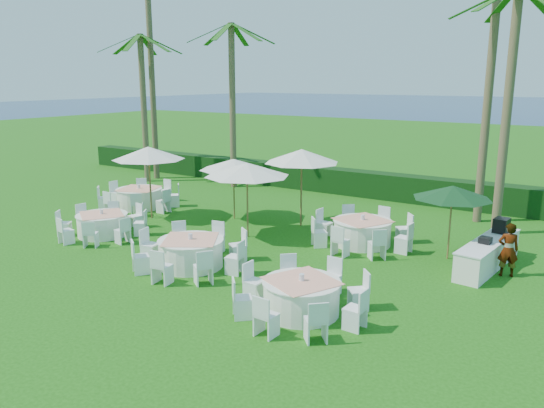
{
  "coord_description": "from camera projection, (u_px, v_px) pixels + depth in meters",
  "views": [
    {
      "loc": [
        11.4,
        -11.56,
        5.52
      ],
      "look_at": [
        1.76,
        3.49,
        1.3
      ],
      "focal_mm": 35.0,
      "sensor_mm": 36.0,
      "label": 1
    }
  ],
  "objects": [
    {
      "name": "ground",
      "position": [
        166.0,
        258.0,
        16.73
      ],
      "size": [
        120.0,
        120.0,
        0.0
      ],
      "primitive_type": "plane",
      "color": "#1A4F0D",
      "rests_on": "ground"
    },
    {
      "name": "hedge",
      "position": [
        334.0,
        180.0,
        26.42
      ],
      "size": [
        34.0,
        1.0,
        1.2
      ],
      "primitive_type": "cube",
      "color": "black",
      "rests_on": "ground"
    },
    {
      "name": "ocean",
      "position": [
        544.0,
        109.0,
        100.32
      ],
      "size": [
        260.0,
        260.0,
        0.0
      ],
      "primitive_type": "plane",
      "color": "#062245",
      "rests_on": "ground"
    },
    {
      "name": "banquet_table_a",
      "position": [
        102.0,
        224.0,
        19.12
      ],
      "size": [
        3.19,
        3.19,
        0.96
      ],
      "color": "white",
      "rests_on": "ground"
    },
    {
      "name": "banquet_table_b",
      "position": [
        191.0,
        252.0,
        15.91
      ],
      "size": [
        3.46,
        3.46,
        1.03
      ],
      "color": "white",
      "rests_on": "ground"
    },
    {
      "name": "banquet_table_c",
      "position": [
        301.0,
        296.0,
        12.74
      ],
      "size": [
        3.32,
        3.32,
        1.0
      ],
      "color": "white",
      "rests_on": "ground"
    },
    {
      "name": "banquet_table_d",
      "position": [
        139.0,
        198.0,
        23.22
      ],
      "size": [
        3.48,
        3.48,
        1.04
      ],
      "color": "white",
      "rests_on": "ground"
    },
    {
      "name": "banquet_table_f",
      "position": [
        362.0,
        232.0,
        18.05
      ],
      "size": [
        3.49,
        3.49,
        1.04
      ],
      "color": "white",
      "rests_on": "ground"
    },
    {
      "name": "umbrella_a",
      "position": [
        148.0,
        153.0,
        20.96
      ],
      "size": [
        2.87,
        2.87,
        2.92
      ],
      "color": "brown",
      "rests_on": "ground"
    },
    {
      "name": "umbrella_b",
      "position": [
        247.0,
        170.0,
        18.48
      ],
      "size": [
        3.01,
        3.01,
        2.68
      ],
      "color": "brown",
      "rests_on": "ground"
    },
    {
      "name": "umbrella_c",
      "position": [
        234.0,
        164.0,
        21.0
      ],
      "size": [
        2.73,
        2.73,
        2.44
      ],
      "color": "brown",
      "rests_on": "ground"
    },
    {
      "name": "umbrella_d",
      "position": [
        302.0,
        156.0,
        19.86
      ],
      "size": [
        2.85,
        2.85,
        2.97
      ],
      "color": "brown",
      "rests_on": "ground"
    },
    {
      "name": "umbrella_green",
      "position": [
        453.0,
        192.0,
        16.22
      ],
      "size": [
        2.42,
        2.42,
        2.35
      ],
      "color": "brown",
      "rests_on": "ground"
    },
    {
      "name": "buffet_table",
      "position": [
        488.0,
        253.0,
        15.83
      ],
      "size": [
        1.22,
        3.76,
        1.31
      ],
      "color": "white",
      "rests_on": "ground"
    },
    {
      "name": "staff_person",
      "position": [
        508.0,
        250.0,
        15.07
      ],
      "size": [
        0.68,
        0.57,
        1.58
      ],
      "primitive_type": "imported",
      "rotation": [
        0.0,
        0.0,
        3.53
      ],
      "color": "gray",
      "rests_on": "ground"
    },
    {
      "name": "palm_a",
      "position": [
        151.0,
        65.0,
        28.88
      ],
      "size": [
        4.4,
        4.0,
        11.55
      ],
      "color": "brown",
      "rests_on": "ground"
    },
    {
      "name": "palm_b",
      "position": [
        232.0,
        98.0,
        26.87
      ],
      "size": [
        4.32,
        4.32,
        8.24
      ],
      "color": "brown",
      "rests_on": "ground"
    },
    {
      "name": "palm_d",
      "position": [
        489.0,
        84.0,
        19.88
      ],
      "size": [
        4.35,
        4.28,
        9.74
      ],
      "color": "brown",
      "rests_on": "ground"
    },
    {
      "name": "palm_e",
      "position": [
        508.0,
        102.0,
        18.35
      ],
      "size": [
        4.4,
        4.11,
        8.57
      ],
      "color": "brown",
      "rests_on": "ground"
    },
    {
      "name": "palm_f",
      "position": [
        144.0,
        101.0,
        28.41
      ],
      "size": [
        4.41,
        4.08,
        7.84
      ],
      "color": "brown",
      "rests_on": "ground"
    }
  ]
}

